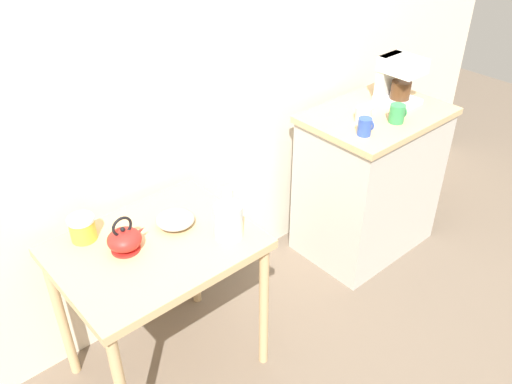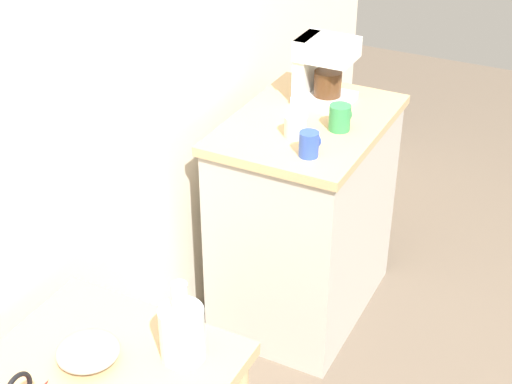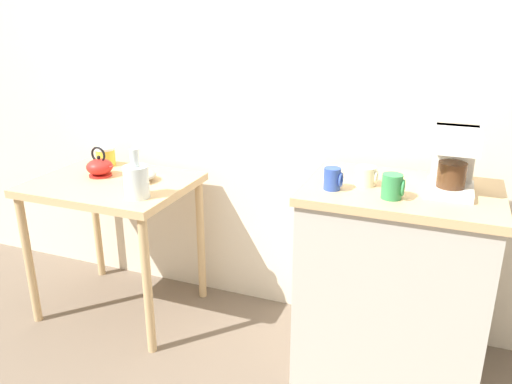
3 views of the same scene
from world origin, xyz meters
TOP-DOWN VIEW (x-y plane):
  - ground_plane at (0.00, 0.00)m, footprint 8.00×8.00m
  - back_wall at (0.10, 0.49)m, footprint 4.40×0.10m
  - wooden_table at (-0.67, 0.06)m, footprint 0.80×0.63m
  - kitchen_counter at (0.78, 0.07)m, footprint 0.79×0.56m
  - bowl_stoneware at (-0.53, 0.11)m, footprint 0.17×0.17m
  - teakettle at (-0.77, 0.11)m, footprint 0.17×0.14m
  - glass_carafe_vase at (-0.40, -0.10)m, footprint 0.12×0.12m
  - canister_enamel at (-0.87, 0.29)m, footprint 0.11×0.11m
  - coffee_maker at (0.96, 0.10)m, footprint 0.18×0.22m
  - mug_blue at (0.52, -0.05)m, footprint 0.08×0.07m
  - mug_small_cream at (0.63, 0.06)m, footprint 0.09×0.08m
  - mug_tall_green at (0.76, -0.07)m, footprint 0.09×0.08m

SIDE VIEW (x-z plane):
  - ground_plane at x=0.00m, z-range 0.00..0.00m
  - kitchen_counter at x=0.78m, z-range 0.00..0.90m
  - wooden_table at x=-0.67m, z-range 0.28..1.04m
  - bowl_stoneware at x=-0.53m, z-range 0.76..0.82m
  - teakettle at x=-0.77m, z-range 0.73..0.89m
  - canister_enamel at x=-0.87m, z-range 0.76..0.87m
  - glass_carafe_vase at x=-0.40m, z-range 0.72..0.96m
  - mug_small_cream at x=0.63m, z-range 0.90..0.98m
  - mug_blue at x=0.52m, z-range 0.90..0.99m
  - mug_tall_green at x=0.76m, z-range 0.90..1.00m
  - coffee_maker at x=0.96m, z-range 0.91..1.17m
  - back_wall at x=0.10m, z-range 0.00..2.80m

